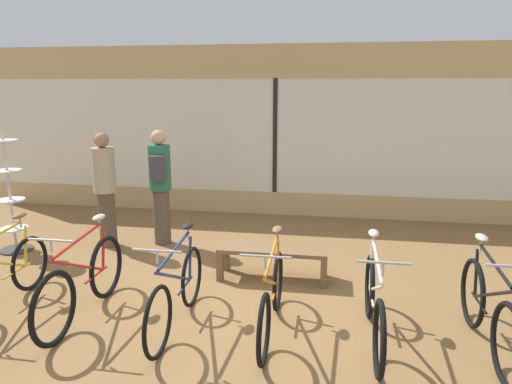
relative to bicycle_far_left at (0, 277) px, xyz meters
The scene contains 12 objects.
ground_plane 2.61m from the bicycle_far_left, 10.33° to the left, with size 24.00×24.00×0.00m, color olive.
shop_back_wall 5.22m from the bicycle_far_left, 59.92° to the left, with size 12.00×0.08×3.20m.
bicycle_far_left is the anchor object (origin of this frame).
bicycle_left 1.02m from the bicycle_far_left, ahead, with size 0.46×1.79×1.05m.
bicycle_center_left 2.08m from the bicycle_far_left, ahead, with size 0.46×1.72×1.02m.
bicycle_center_right 3.06m from the bicycle_far_left, ahead, with size 0.46×1.70×1.01m.
bicycle_right 4.06m from the bicycle_far_left, ahead, with size 0.46×1.74×1.02m.
bicycle_far_right 5.10m from the bicycle_far_left, ahead, with size 0.46×1.71×1.04m.
accessory_rack 2.07m from the bicycle_far_left, 122.89° to the left, with size 0.48×0.48×1.78m.
display_bench 3.18m from the bicycle_far_left, 24.39° to the left, with size 1.40×0.44×0.43m.
customer_near_rack 2.65m from the bicycle_far_left, 67.26° to the left, with size 0.42×0.54×1.81m.
customer_by_window 2.23m from the bicycle_far_left, 84.91° to the left, with size 0.47×0.47×1.77m.
Camera 1 is at (1.06, -4.66, 2.45)m, focal length 32.00 mm.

